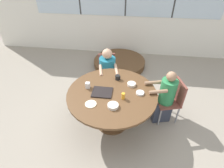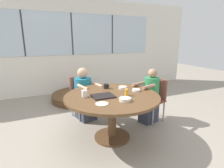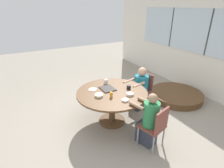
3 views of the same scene
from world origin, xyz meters
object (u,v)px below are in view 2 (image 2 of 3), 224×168
(chair_for_woman_green_shirt, at_px, (155,96))
(juice_glass, at_px, (127,92))
(folded_table_stack, at_px, (79,96))
(bowl_white_shallow, at_px, (125,99))
(person_man_blue_shirt, at_px, (84,97))
(bowl_fruit, at_px, (136,90))
(milk_carton_small, at_px, (84,94))
(person_woman_green_shirt, at_px, (150,98))
(coffee_mug, at_px, (106,86))
(bowl_cereal, at_px, (123,88))
(chair_for_man_blue_shirt, at_px, (80,93))

(chair_for_woman_green_shirt, bearing_deg, juice_glass, 100.05)
(folded_table_stack, bearing_deg, bowl_white_shallow, -87.23)
(person_man_blue_shirt, bearing_deg, bowl_fruit, 114.03)
(milk_carton_small, height_order, folded_table_stack, milk_carton_small)
(person_woman_green_shirt, distance_m, bowl_white_shallow, 1.09)
(coffee_mug, bearing_deg, person_woman_green_shirt, -8.96)
(chair_for_woman_green_shirt, relative_size, juice_glass, 7.89)
(juice_glass, height_order, milk_carton_small, same)
(chair_for_woman_green_shirt, bearing_deg, bowl_cereal, 78.69)
(bowl_white_shallow, height_order, bowl_cereal, bowl_white_shallow)
(milk_carton_small, distance_m, bowl_white_shallow, 0.64)
(coffee_mug, bearing_deg, chair_for_woman_green_shirt, -5.25)
(person_man_blue_shirt, xyz_separation_m, bowl_cereal, (0.53, -0.69, 0.31))
(juice_glass, distance_m, bowl_fruit, 0.31)
(person_woman_green_shirt, bearing_deg, bowl_cereal, 75.69)
(chair_for_man_blue_shirt, xyz_separation_m, person_woman_green_shirt, (1.19, -0.85, -0.02))
(person_man_blue_shirt, height_order, folded_table_stack, person_man_blue_shirt)
(person_man_blue_shirt, bearing_deg, coffee_mug, 103.56)
(person_woman_green_shirt, height_order, bowl_fruit, person_woman_green_shirt)
(juice_glass, relative_size, bowl_cereal, 0.73)
(chair_for_man_blue_shirt, relative_size, bowl_white_shallow, 5.03)
(chair_for_woman_green_shirt, relative_size, folded_table_stack, 0.59)
(bowl_fruit, bearing_deg, bowl_cereal, 125.14)
(coffee_mug, relative_size, milk_carton_small, 0.89)
(milk_carton_small, bearing_deg, folded_table_stack, 79.86)
(folded_table_stack, bearing_deg, juice_glass, -83.53)
(chair_for_woman_green_shirt, height_order, person_woman_green_shirt, person_woman_green_shirt)
(milk_carton_small, height_order, bowl_white_shallow, milk_carton_small)
(person_man_blue_shirt, height_order, milk_carton_small, person_man_blue_shirt)
(person_woman_green_shirt, xyz_separation_m, bowl_fruit, (-0.47, -0.22, 0.29))
(chair_for_woman_green_shirt, distance_m, bowl_white_shallow, 1.24)
(person_woman_green_shirt, bearing_deg, bowl_white_shallow, 108.75)
(chair_for_man_blue_shirt, height_order, folded_table_stack, chair_for_man_blue_shirt)
(chair_for_woman_green_shirt, xyz_separation_m, juice_glass, (-0.90, -0.42, 0.31))
(chair_for_man_blue_shirt, relative_size, person_woman_green_shirt, 0.79)
(chair_for_woman_green_shirt, bearing_deg, person_man_blue_shirt, 48.79)
(person_woman_green_shirt, relative_size, milk_carton_small, 10.02)
(person_man_blue_shirt, height_order, bowl_cereal, person_man_blue_shirt)
(juice_glass, relative_size, folded_table_stack, 0.07)
(person_man_blue_shirt, bearing_deg, chair_for_woman_green_shirt, 140.97)
(bowl_fruit, bearing_deg, person_woman_green_shirt, 25.54)
(person_woman_green_shirt, bearing_deg, person_man_blue_shirt, 44.13)
(chair_for_woman_green_shirt, height_order, person_man_blue_shirt, person_man_blue_shirt)
(person_man_blue_shirt, bearing_deg, chair_for_man_blue_shirt, -90.00)
(bowl_white_shallow, xyz_separation_m, bowl_cereal, (0.26, 0.58, -0.00))
(chair_for_man_blue_shirt, bearing_deg, milk_carton_small, 67.28)
(coffee_mug, xyz_separation_m, juice_glass, (0.14, -0.52, 0.01))
(milk_carton_small, relative_size, bowl_fruit, 0.80)
(person_man_blue_shirt, relative_size, folded_table_stack, 0.74)
(juice_glass, relative_size, milk_carton_small, 1.01)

